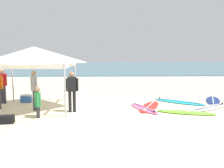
# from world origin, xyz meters

# --- Properties ---
(ground_plane) EXTENTS (80.00, 80.00, 0.00)m
(ground_plane) POSITION_xyz_m (0.00, 0.00, 0.00)
(ground_plane) COLOR beige
(sea) EXTENTS (80.00, 36.00, 0.10)m
(sea) POSITION_xyz_m (0.00, 33.28, 0.05)
(sea) COLOR teal
(sea) RESTS_ON ground
(canopy_tent) EXTENTS (3.31, 3.31, 2.75)m
(canopy_tent) POSITION_xyz_m (-3.19, 1.15, 2.39)
(canopy_tent) COLOR #B7B7BC
(canopy_tent) RESTS_ON ground
(surfboard_pink) EXTENTS (1.30, 2.28, 0.19)m
(surfboard_pink) POSITION_xyz_m (1.64, 0.82, 0.04)
(surfboard_pink) COLOR pink
(surfboard_pink) RESTS_ON ground
(surfboard_lime) EXTENTS (2.43, 1.31, 0.19)m
(surfboard_lime) POSITION_xyz_m (3.26, 0.06, 0.04)
(surfboard_lime) COLOR #7AD12D
(surfboard_lime) RESTS_ON ground
(surfboard_white) EXTENTS (2.41, 1.91, 0.19)m
(surfboard_white) POSITION_xyz_m (4.64, 0.91, 0.04)
(surfboard_white) COLOR white
(surfboard_white) RESTS_ON ground
(surfboard_cyan) EXTENTS (2.48, 2.14, 0.19)m
(surfboard_cyan) POSITION_xyz_m (3.61, 2.19, 0.04)
(surfboard_cyan) COLOR #23B2CC
(surfboard_cyan) RESTS_ON ground
(surfboard_navy) EXTENTS (1.55, 2.53, 0.19)m
(surfboard_navy) POSITION_xyz_m (5.49, 2.54, 0.04)
(surfboard_navy) COLOR navy
(surfboard_navy) RESTS_ON ground
(surfboard_red) EXTENTS (1.59, 2.59, 0.19)m
(surfboard_red) POSITION_xyz_m (1.95, 1.18, 0.04)
(surfboard_red) COLOR red
(surfboard_red) RESTS_ON ground
(person_black) EXTENTS (0.54, 0.28, 1.71)m
(person_black) POSITION_xyz_m (-1.45, 0.37, 0.99)
(person_black) COLOR black
(person_black) RESTS_ON ground
(person_grey) EXTENTS (0.26, 0.55, 1.71)m
(person_grey) POSITION_xyz_m (-3.12, 0.74, 0.99)
(person_grey) COLOR #383842
(person_grey) RESTS_ON ground
(person_red) EXTENTS (0.51, 0.35, 1.71)m
(person_red) POSITION_xyz_m (-5.08, 2.23, 0.99)
(person_red) COLOR #383842
(person_red) RESTS_ON ground
(person_green) EXTENTS (0.29, 0.54, 1.20)m
(person_green) POSITION_xyz_m (-2.64, -0.46, 0.66)
(person_green) COLOR #2D2D33
(person_green) RESTS_ON ground
(gear_bag_near_tent) EXTENTS (0.64, 0.41, 0.28)m
(gear_bag_near_tent) POSITION_xyz_m (-3.60, -1.24, 0.14)
(gear_bag_near_tent) COLOR black
(gear_bag_near_tent) RESTS_ON ground
(cooler_box) EXTENTS (0.50, 0.36, 0.39)m
(cooler_box) POSITION_xyz_m (-4.05, 2.44, 0.20)
(cooler_box) COLOR #2D60B7
(cooler_box) RESTS_ON ground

